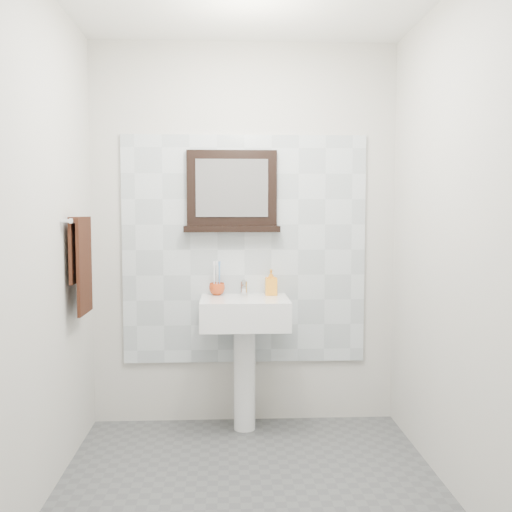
{
  "coord_description": "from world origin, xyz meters",
  "views": [
    {
      "loc": [
        -0.12,
        -2.85,
        1.41
      ],
      "look_at": [
        0.05,
        0.55,
        1.15
      ],
      "focal_mm": 42.0,
      "sensor_mm": 36.0,
      "label": 1
    }
  ],
  "objects_px": {
    "toothbrush_cup": "(217,289)",
    "hand_towel": "(81,257)",
    "pedestal_sink": "(245,327)",
    "framed_mirror": "(232,193)",
    "soap_dispenser": "(271,282)"
  },
  "relations": [
    {
      "from": "pedestal_sink",
      "to": "framed_mirror",
      "type": "height_order",
      "value": "framed_mirror"
    },
    {
      "from": "pedestal_sink",
      "to": "soap_dispenser",
      "type": "xyz_separation_m",
      "value": [
        0.18,
        0.13,
        0.27
      ]
    },
    {
      "from": "pedestal_sink",
      "to": "toothbrush_cup",
      "type": "height_order",
      "value": "pedestal_sink"
    },
    {
      "from": "soap_dispenser",
      "to": "pedestal_sink",
      "type": "bearing_deg",
      "value": -145.41
    },
    {
      "from": "soap_dispenser",
      "to": "framed_mirror",
      "type": "relative_size",
      "value": 0.27
    },
    {
      "from": "hand_towel",
      "to": "pedestal_sink",
      "type": "bearing_deg",
      "value": 18.04
    },
    {
      "from": "pedestal_sink",
      "to": "hand_towel",
      "type": "distance_m",
      "value": 1.09
    },
    {
      "from": "framed_mirror",
      "to": "toothbrush_cup",
      "type": "bearing_deg",
      "value": -155.51
    },
    {
      "from": "toothbrush_cup",
      "to": "hand_towel",
      "type": "relative_size",
      "value": 0.18
    },
    {
      "from": "soap_dispenser",
      "to": "hand_towel",
      "type": "xyz_separation_m",
      "value": [
        -1.11,
        -0.43,
        0.2
      ]
    },
    {
      "from": "pedestal_sink",
      "to": "hand_towel",
      "type": "bearing_deg",
      "value": -161.96
    },
    {
      "from": "toothbrush_cup",
      "to": "hand_towel",
      "type": "distance_m",
      "value": 0.91
    },
    {
      "from": "pedestal_sink",
      "to": "toothbrush_cup",
      "type": "distance_m",
      "value": 0.32
    },
    {
      "from": "pedestal_sink",
      "to": "soap_dispenser",
      "type": "distance_m",
      "value": 0.34
    },
    {
      "from": "soap_dispenser",
      "to": "toothbrush_cup",
      "type": "bearing_deg",
      "value": 176.46
    }
  ]
}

